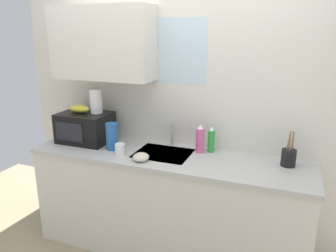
{
  "coord_description": "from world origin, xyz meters",
  "views": [
    {
      "loc": [
        0.92,
        -2.38,
        1.9
      ],
      "look_at": [
        0.0,
        0.0,
        1.15
      ],
      "focal_mm": 35.19,
      "sensor_mm": 36.0,
      "label": 1
    }
  ],
  "objects": [
    {
      "name": "kitchen_wall_assembly",
      "position": [
        -0.12,
        0.31,
        1.35
      ],
      "size": [
        3.12,
        0.42,
        2.5
      ],
      "color": "silver",
      "rests_on": "ground"
    },
    {
      "name": "dish_soap_bottle_pink",
      "position": [
        0.23,
        0.16,
        1.02
      ],
      "size": [
        0.07,
        0.07,
        0.24
      ],
      "color": "#E55999",
      "rests_on": "counter_unit"
    },
    {
      "name": "utensil_crock",
      "position": [
        0.94,
        0.12,
        0.97
      ],
      "size": [
        0.11,
        0.11,
        0.28
      ],
      "color": "black",
      "rests_on": "counter_unit"
    },
    {
      "name": "small_bowl",
      "position": [
        -0.15,
        -0.2,
        0.93
      ],
      "size": [
        0.13,
        0.13,
        0.06
      ],
      "primitive_type": "ellipsoid",
      "color": "beige",
      "rests_on": "counter_unit"
    },
    {
      "name": "counter_unit",
      "position": [
        -0.0,
        0.0,
        0.46
      ],
      "size": [
        2.35,
        0.63,
        0.9
      ],
      "color": "silver",
      "rests_on": "ground"
    },
    {
      "name": "cereal_canister",
      "position": [
        -0.5,
        -0.05,
        1.02
      ],
      "size": [
        0.1,
        0.1,
        0.23
      ],
      "primitive_type": "cylinder",
      "color": "#2659A5",
      "rests_on": "counter_unit"
    },
    {
      "name": "paper_towel_roll",
      "position": [
        -0.74,
        0.1,
        1.28
      ],
      "size": [
        0.11,
        0.11,
        0.22
      ],
      "primitive_type": "cylinder",
      "color": "white",
      "rests_on": "microwave"
    },
    {
      "name": "sink_faucet",
      "position": [
        -0.05,
        0.24,
        1.0
      ],
      "size": [
        0.03,
        0.03,
        0.21
      ],
      "primitive_type": "cylinder",
      "color": "#B2B5BA",
      "rests_on": "counter_unit"
    },
    {
      "name": "microwave",
      "position": [
        -0.84,
        0.05,
        1.04
      ],
      "size": [
        0.46,
        0.35,
        0.27
      ],
      "color": "black",
      "rests_on": "counter_unit"
    },
    {
      "name": "banana_bunch",
      "position": [
        -0.89,
        0.05,
        1.2
      ],
      "size": [
        0.2,
        0.11,
        0.07
      ],
      "primitive_type": "ellipsoid",
      "color": "gold",
      "rests_on": "microwave"
    },
    {
      "name": "dish_soap_bottle_green",
      "position": [
        0.31,
        0.2,
        1.01
      ],
      "size": [
        0.06,
        0.06,
        0.23
      ],
      "color": "green",
      "rests_on": "counter_unit"
    },
    {
      "name": "mug_white",
      "position": [
        -0.37,
        -0.14,
        0.95
      ],
      "size": [
        0.08,
        0.08,
        0.09
      ],
      "primitive_type": "cylinder",
      "color": "white",
      "rests_on": "counter_unit"
    }
  ]
}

